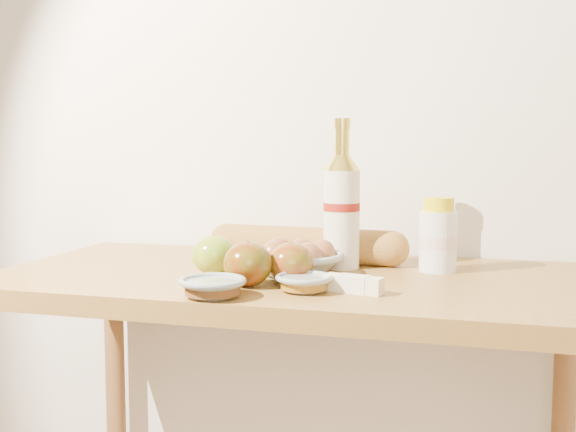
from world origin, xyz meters
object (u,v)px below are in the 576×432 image
object	(u,v)px
table	(292,333)
cream_bottle	(438,237)
baguette	(306,244)
egg_bowl	(296,260)
bourbon_bottle	(342,208)

from	to	relation	value
table	cream_bottle	xyz separation A→B (m)	(0.28, 0.11, 0.19)
table	baguette	xyz separation A→B (m)	(-0.01, 0.15, 0.16)
table	baguette	world-z (taller)	baguette
baguette	egg_bowl	bearing A→B (deg)	-79.14
cream_bottle	egg_bowl	bearing A→B (deg)	-154.27
cream_bottle	egg_bowl	distance (m)	0.30
table	baguette	size ratio (longest dim) A/B	2.57
bourbon_bottle	cream_bottle	xyz separation A→B (m)	(0.20, 0.01, -0.06)
cream_bottle	egg_bowl	size ratio (longest dim) A/B	0.69
bourbon_bottle	baguette	bearing A→B (deg)	130.58
cream_bottle	egg_bowl	world-z (taller)	cream_bottle
egg_bowl	table	bearing A→B (deg)	152.71
bourbon_bottle	baguette	size ratio (longest dim) A/B	0.67
bourbon_bottle	table	bearing A→B (deg)	-149.57
bourbon_bottle	egg_bowl	distance (m)	0.16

